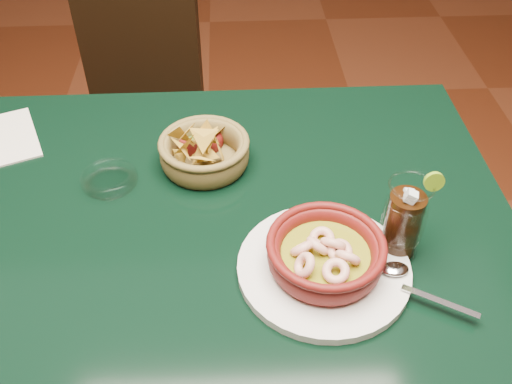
{
  "coord_description": "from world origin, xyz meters",
  "views": [
    {
      "loc": [
        0.1,
        -0.74,
        1.46
      ],
      "look_at": [
        0.14,
        -0.02,
        0.81
      ],
      "focal_mm": 40.0,
      "sensor_mm": 36.0,
      "label": 1
    }
  ],
  "objects_px": {
    "dining_chair": "(136,121)",
    "cola_drink": "(404,220)",
    "dining_table": "(182,249)",
    "chip_basket": "(204,152)",
    "shrimp_plate": "(325,257)"
  },
  "relations": [
    {
      "from": "dining_table",
      "to": "dining_chair",
      "type": "relative_size",
      "value": 1.43
    },
    {
      "from": "dining_table",
      "to": "chip_basket",
      "type": "distance_m",
      "value": 0.19
    },
    {
      "from": "chip_basket",
      "to": "dining_table",
      "type": "bearing_deg",
      "value": -110.02
    },
    {
      "from": "dining_chair",
      "to": "cola_drink",
      "type": "height_order",
      "value": "cola_drink"
    },
    {
      "from": "chip_basket",
      "to": "cola_drink",
      "type": "bearing_deg",
      "value": -37.0
    },
    {
      "from": "chip_basket",
      "to": "cola_drink",
      "type": "height_order",
      "value": "cola_drink"
    },
    {
      "from": "dining_chair",
      "to": "shrimp_plate",
      "type": "height_order",
      "value": "dining_chair"
    },
    {
      "from": "dining_table",
      "to": "shrimp_plate",
      "type": "xyz_separation_m",
      "value": [
        0.24,
        -0.15,
        0.13
      ]
    },
    {
      "from": "dining_table",
      "to": "chip_basket",
      "type": "xyz_separation_m",
      "value": [
        0.05,
        0.13,
        0.13
      ]
    },
    {
      "from": "dining_chair",
      "to": "chip_basket",
      "type": "height_order",
      "value": "chip_basket"
    },
    {
      "from": "dining_chair",
      "to": "shrimp_plate",
      "type": "distance_m",
      "value": 1.01
    },
    {
      "from": "chip_basket",
      "to": "dining_chair",
      "type": "bearing_deg",
      "value": 112.46
    },
    {
      "from": "dining_table",
      "to": "chip_basket",
      "type": "bearing_deg",
      "value": 69.98
    },
    {
      "from": "chip_basket",
      "to": "cola_drink",
      "type": "xyz_separation_m",
      "value": [
        0.32,
        -0.24,
        0.04
      ]
    },
    {
      "from": "dining_chair",
      "to": "cola_drink",
      "type": "bearing_deg",
      "value": -55.55
    }
  ]
}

